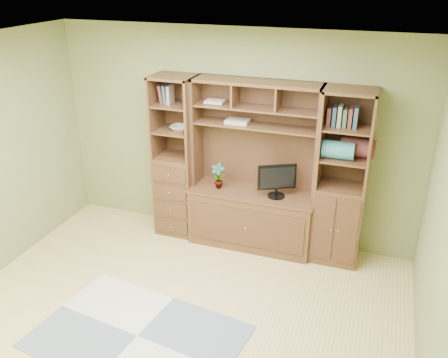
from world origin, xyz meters
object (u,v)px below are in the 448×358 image
at_px(left_tower, 176,158).
at_px(monitor, 277,175).
at_px(center_hutch, 253,169).
at_px(right_tower, 342,180).

bearing_deg(left_tower, monitor, -3.29).
distance_m(center_hutch, monitor, 0.31).
distance_m(center_hutch, right_tower, 1.03).
bearing_deg(left_tower, center_hutch, -2.29).
height_order(center_hutch, monitor, center_hutch).
height_order(center_hutch, right_tower, same).
height_order(left_tower, monitor, left_tower).
distance_m(right_tower, monitor, 0.73).
xyz_separation_m(left_tower, monitor, (1.30, -0.07, -0.02)).
bearing_deg(right_tower, left_tower, 180.00).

